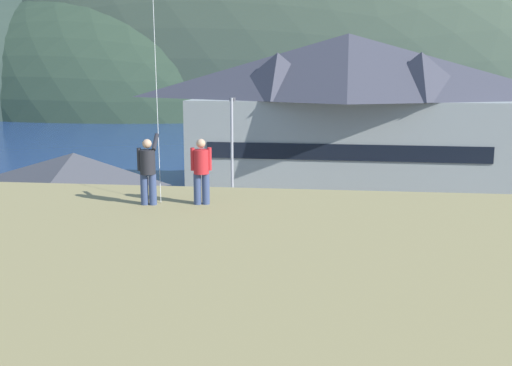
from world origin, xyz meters
The scene contains 19 objects.
ground_plane centered at (0.00, 0.00, 0.00)m, with size 600.00×600.00×0.00m, color #66604C.
parking_lot_pad centered at (0.00, 5.00, 0.05)m, with size 40.00×20.00×0.10m, color gray.
bay_water centered at (0.00, 60.00, 0.01)m, with size 360.00×84.00×0.03m, color navy.
far_hill_east_peak centered at (-38.55, 113.43, 0.00)m, with size 94.76×69.13×59.16m, color #334733.
far_hill_center_saddle centered at (-6.53, 108.19, 0.00)m, with size 141.35×53.42×82.79m, color #42513D.
harbor_lodge centered at (6.26, 21.63, 6.47)m, with size 23.91×12.12×12.12m.
storage_shed_near_lot centered at (-8.60, 6.85, 2.66)m, with size 8.02×5.37×5.13m.
storage_shed_waterside centered at (3.71, 23.14, 2.54)m, with size 6.04×6.06×4.88m.
wharf_dock centered at (1.83, 35.31, 0.35)m, with size 3.20×14.68×0.70m.
moored_boat_wharfside centered at (-1.63, 35.68, 0.72)m, with size 2.43×7.08×2.16m.
moored_boat_outer_mooring centered at (5.40, 38.81, 0.72)m, with size 2.55×7.60×2.16m.
parked_car_front_row_red centered at (9.56, -0.13, 1.06)m, with size 4.34×2.33×1.82m.
parked_car_corner_spot centered at (9.57, 5.48, 1.06)m, with size 4.28×2.22×1.82m.
parked_car_lone_by_shed centered at (-3.84, 1.60, 1.06)m, with size 4.35×2.36×1.82m.
parked_car_mid_row_far centered at (2.25, 5.33, 1.06)m, with size 4.23×2.11×1.82m.
parked_car_mid_row_center centered at (4.24, -0.46, 1.06)m, with size 4.24×2.13×1.82m.
parking_light_pole centered at (-0.58, 10.55, 4.57)m, with size 0.24×0.78×7.84m.
person_kite_flyer centered at (0.32, -8.50, 6.96)m, with size 0.52×0.68×1.86m.
person_companion centered at (1.70, -8.28, 6.95)m, with size 0.54×0.40×1.74m.
Camera 1 is at (5.02, -23.42, 9.52)m, focal length 41.88 mm.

